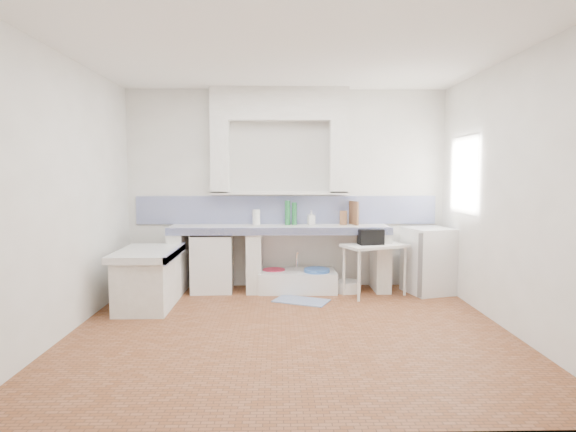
{
  "coord_description": "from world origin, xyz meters",
  "views": [
    {
      "loc": [
        -0.12,
        -4.87,
        1.62
      ],
      "look_at": [
        0.0,
        1.0,
        1.1
      ],
      "focal_mm": 30.0,
      "sensor_mm": 36.0,
      "label": 1
    }
  ],
  "objects_px": {
    "stove": "(212,263)",
    "fridge": "(429,260)",
    "side_table": "(374,270)",
    "sink": "(297,282)"
  },
  "relations": [
    {
      "from": "stove",
      "to": "side_table",
      "type": "distance_m",
      "value": 2.21
    },
    {
      "from": "sink",
      "to": "fridge",
      "type": "xyz_separation_m",
      "value": [
        1.79,
        -0.13,
        0.32
      ]
    },
    {
      "from": "sink",
      "to": "side_table",
      "type": "relative_size",
      "value": 1.28
    },
    {
      "from": "fridge",
      "to": "sink",
      "type": "bearing_deg",
      "value": 159.99
    },
    {
      "from": "stove",
      "to": "sink",
      "type": "bearing_deg",
      "value": -3.79
    },
    {
      "from": "fridge",
      "to": "side_table",
      "type": "bearing_deg",
      "value": 173.86
    },
    {
      "from": "stove",
      "to": "fridge",
      "type": "xyz_separation_m",
      "value": [
        2.96,
        -0.16,
        0.05
      ]
    },
    {
      "from": "stove",
      "to": "fridge",
      "type": "height_order",
      "value": "fridge"
    },
    {
      "from": "side_table",
      "to": "fridge",
      "type": "xyz_separation_m",
      "value": [
        0.77,
        0.13,
        0.1
      ]
    },
    {
      "from": "sink",
      "to": "side_table",
      "type": "height_order",
      "value": "side_table"
    }
  ]
}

